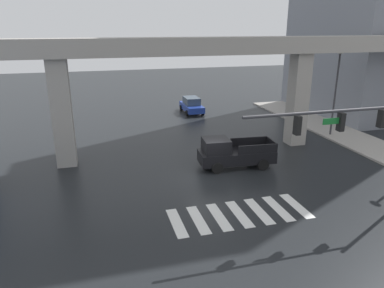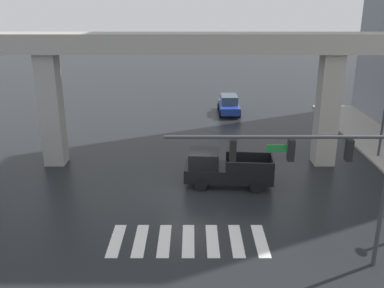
# 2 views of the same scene
# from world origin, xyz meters

# --- Properties ---
(ground_plane) EXTENTS (120.00, 120.00, 0.00)m
(ground_plane) POSITION_xyz_m (0.00, 0.00, 0.00)
(ground_plane) COLOR black
(crosswalk_stripes) EXTENTS (7.15, 2.80, 0.01)m
(crosswalk_stripes) POSITION_xyz_m (-0.00, -4.87, 0.01)
(crosswalk_stripes) COLOR silver
(crosswalk_stripes) RESTS_ON ground
(elevated_overpass) EXTENTS (55.68, 1.96, 8.44)m
(elevated_overpass) POSITION_xyz_m (0.00, 4.79, 7.17)
(elevated_overpass) COLOR #9E9991
(elevated_overpass) RESTS_ON ground
(sidewalk_east) EXTENTS (4.00, 36.00, 0.15)m
(sidewalk_east) POSITION_xyz_m (14.18, 2.00, 0.07)
(sidewalk_east) COLOR #9E9991
(sidewalk_east) RESTS_ON ground
(pickup_truck) EXTENTS (5.23, 2.39, 2.08)m
(pickup_truck) POSITION_xyz_m (2.01, 1.28, 0.99)
(pickup_truck) COLOR black
(pickup_truck) RESTS_ON ground
(sedan_blue) EXTENTS (1.98, 4.31, 1.72)m
(sedan_blue) POSITION_xyz_m (3.63, 17.50, 0.85)
(sedan_blue) COLOR #1E3899
(sedan_blue) RESTS_ON ground
(traffic_signal_mast) EXTENTS (8.69, 0.32, 6.20)m
(traffic_signal_mast) POSITION_xyz_m (5.06, -6.73, 4.56)
(traffic_signal_mast) COLOR #38383D
(traffic_signal_mast) RESTS_ON ground
(street_lamp_mid_block) EXTENTS (0.44, 0.70, 7.24)m
(street_lamp_mid_block) POSITION_xyz_m (12.98, 5.78, 4.56)
(street_lamp_mid_block) COLOR #38383D
(street_lamp_mid_block) RESTS_ON ground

